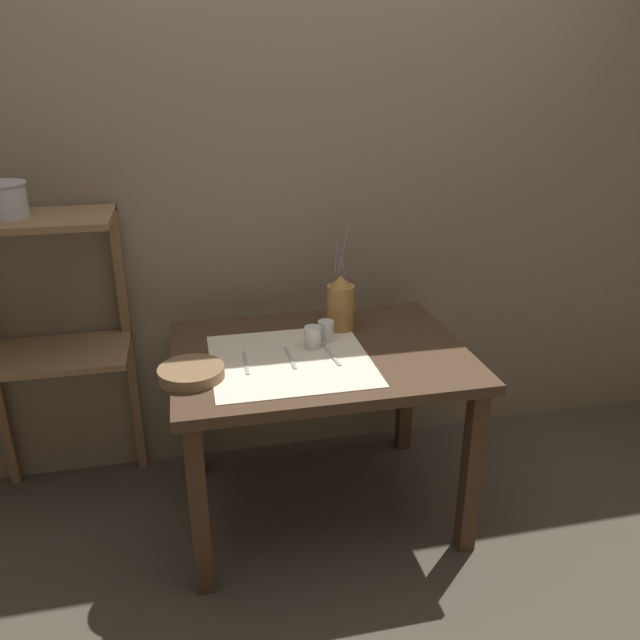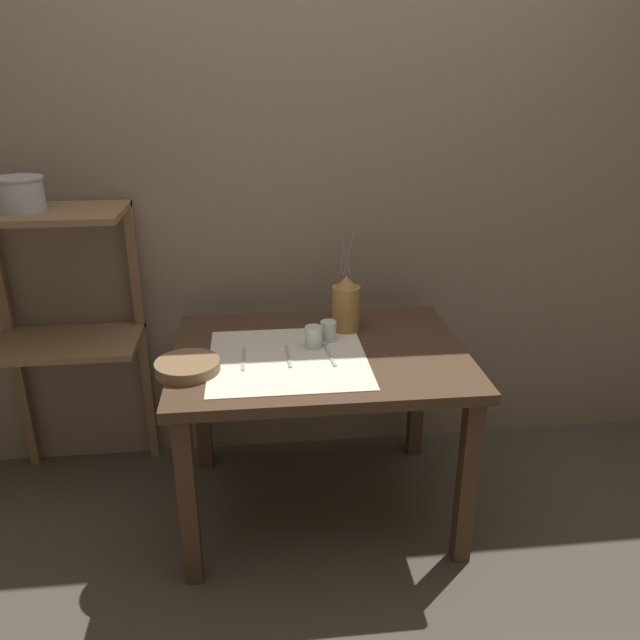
# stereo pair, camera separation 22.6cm
# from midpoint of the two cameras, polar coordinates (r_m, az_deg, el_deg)

# --- Properties ---
(ground_plane) EXTENTS (12.00, 12.00, 0.00)m
(ground_plane) POSITION_cam_midpoint_polar(r_m,az_deg,el_deg) (2.68, -2.55, -16.69)
(ground_plane) COLOR #473F35
(stone_wall_back) EXTENTS (7.00, 0.06, 2.40)m
(stone_wall_back) POSITION_cam_midpoint_polar(r_m,az_deg,el_deg) (2.65, -4.98, 11.60)
(stone_wall_back) COLOR #7A6B56
(stone_wall_back) RESTS_ON ground_plane
(wooden_table) EXTENTS (1.08, 0.81, 0.71)m
(wooden_table) POSITION_cam_midpoint_polar(r_m,az_deg,el_deg) (2.35, -2.80, -4.96)
(wooden_table) COLOR #422D1E
(wooden_table) RESTS_ON ground_plane
(wooden_shelf_unit) EXTENTS (0.57, 0.35, 1.19)m
(wooden_shelf_unit) POSITION_cam_midpoint_polar(r_m,az_deg,el_deg) (2.62, -26.08, 1.07)
(wooden_shelf_unit) COLOR brown
(wooden_shelf_unit) RESTS_ON ground_plane
(linen_cloth) EXTENTS (0.56, 0.55, 0.00)m
(linen_cloth) POSITION_cam_midpoint_polar(r_m,az_deg,el_deg) (2.23, -5.63, -3.73)
(linen_cloth) COLOR beige
(linen_cloth) RESTS_ON wooden_table
(pitcher_with_flowers) EXTENTS (0.11, 0.11, 0.42)m
(pitcher_with_flowers) POSITION_cam_midpoint_polar(r_m,az_deg,el_deg) (2.45, -0.75, 1.40)
(pitcher_with_flowers) COLOR olive
(pitcher_with_flowers) RESTS_ON wooden_table
(wooden_bowl) EXTENTS (0.22, 0.22, 0.04)m
(wooden_bowl) POSITION_cam_midpoint_polar(r_m,az_deg,el_deg) (2.16, -14.66, -4.76)
(wooden_bowl) COLOR brown
(wooden_bowl) RESTS_ON wooden_table
(glass_tumbler_near) EXTENTS (0.06, 0.06, 0.08)m
(glass_tumbler_near) POSITION_cam_midpoint_polar(r_m,az_deg,el_deg) (2.31, -3.45, -1.63)
(glass_tumbler_near) COLOR silver
(glass_tumbler_near) RESTS_ON wooden_table
(glass_tumbler_far) EXTENTS (0.06, 0.06, 0.08)m
(glass_tumbler_far) POSITION_cam_midpoint_polar(r_m,az_deg,el_deg) (2.37, -2.20, -1.03)
(glass_tumbler_far) COLOR silver
(glass_tumbler_far) RESTS_ON wooden_table
(fork_inner) EXTENTS (0.02, 0.19, 0.00)m
(fork_inner) POSITION_cam_midpoint_polar(r_m,az_deg,el_deg) (2.23, -9.70, -3.93)
(fork_inner) COLOR #A8A8AD
(fork_inner) RESTS_ON wooden_table
(fork_outer) EXTENTS (0.02, 0.19, 0.00)m
(fork_outer) POSITION_cam_midpoint_polar(r_m,az_deg,el_deg) (2.24, -5.62, -3.51)
(fork_outer) COLOR #A8A8AD
(fork_outer) RESTS_ON wooden_table
(spoon_inner) EXTENTS (0.04, 0.20, 0.02)m
(spoon_inner) POSITION_cam_midpoint_polar(r_m,az_deg,el_deg) (2.30, -2.23, -2.65)
(spoon_inner) COLOR #A8A8AD
(spoon_inner) RESTS_ON wooden_table
(metal_pot_large) EXTENTS (0.18, 0.18, 0.12)m
(metal_pot_large) POSITION_cam_midpoint_polar(r_m,az_deg,el_deg) (2.50, -29.59, 9.56)
(metal_pot_large) COLOR #A8A8AD
(metal_pot_large) RESTS_ON wooden_shelf_unit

